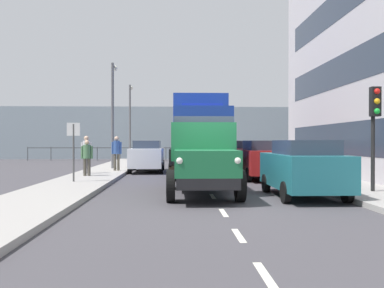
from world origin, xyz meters
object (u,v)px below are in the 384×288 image
(car_red_kerbside_1, at_px, (262,159))
(car_white_oppositeside_0, at_px, (147,156))
(lorry_cargo_blue, at_px, (199,133))
(pedestrian_with_bag, at_px, (117,150))
(car_teal_kerbside_near, at_px, (303,168))
(street_sign, at_px, (74,141))
(pedestrian_in_dark_coat, at_px, (86,151))
(pedestrian_couple_a, at_px, (87,155))
(lamp_post_promenade, at_px, (113,105))
(traffic_light_near, at_px, (375,116))
(truck_vintage_green, at_px, (203,158))
(lamp_post_far, at_px, (130,115))
(car_maroon_kerbside_2, at_px, (242,155))

(car_red_kerbside_1, distance_m, car_white_oppositeside_0, 7.19)
(lorry_cargo_blue, distance_m, pedestrian_with_bag, 4.58)
(car_teal_kerbside_near, xyz_separation_m, street_sign, (7.74, -3.69, 0.79))
(car_teal_kerbside_near, xyz_separation_m, car_white_oppositeside_0, (5.41, -10.74, 0.00))
(car_red_kerbside_1, height_order, pedestrian_in_dark_coat, pedestrian_in_dark_coat)
(pedestrian_couple_a, xyz_separation_m, lamp_post_promenade, (-0.36, -5.35, 2.68))
(pedestrian_with_bag, relative_size, street_sign, 0.80)
(car_red_kerbside_1, bearing_deg, pedestrian_couple_a, -2.30)
(car_teal_kerbside_near, distance_m, pedestrian_with_bag, 11.92)
(traffic_light_near, relative_size, lamp_post_promenade, 0.53)
(car_red_kerbside_1, distance_m, lamp_post_promenade, 9.77)
(car_teal_kerbside_near, bearing_deg, traffic_light_near, -176.94)
(car_white_oppositeside_0, bearing_deg, pedestrian_in_dark_coat, 47.81)
(lorry_cargo_blue, bearing_deg, car_teal_kerbside_near, 108.21)
(car_teal_kerbside_near, xyz_separation_m, pedestrian_in_dark_coat, (8.12, -7.76, 0.32))
(car_teal_kerbside_near, distance_m, traffic_light_near, 2.75)
(car_teal_kerbside_near, bearing_deg, pedestrian_with_bag, -54.31)
(lorry_cargo_blue, height_order, lamp_post_promenade, lamp_post_promenade)
(pedestrian_couple_a, height_order, pedestrian_with_bag, pedestrian_with_bag)
(truck_vintage_green, height_order, lamp_post_far, lamp_post_far)
(pedestrian_couple_a, bearing_deg, pedestrian_in_dark_coat, -77.23)
(lorry_cargo_blue, bearing_deg, car_white_oppositeside_0, -42.98)
(car_red_kerbside_1, xyz_separation_m, street_sign, (7.74, 2.32, 0.79))
(pedestrian_in_dark_coat, distance_m, pedestrian_with_bag, 2.24)
(traffic_light_near, distance_m, lamp_post_promenade, 15.13)
(car_maroon_kerbside_2, bearing_deg, car_red_kerbside_1, 90.00)
(car_teal_kerbside_near, bearing_deg, pedestrian_in_dark_coat, -43.71)
(truck_vintage_green, distance_m, car_teal_kerbside_near, 3.05)
(traffic_light_near, bearing_deg, street_sign, -19.66)
(truck_vintage_green, xyz_separation_m, street_sign, (4.74, -3.25, 0.50))
(pedestrian_with_bag, bearing_deg, pedestrian_couple_a, 75.94)
(lorry_cargo_blue, bearing_deg, pedestrian_couple_a, 20.33)
(car_maroon_kerbside_2, relative_size, street_sign, 1.88)
(truck_vintage_green, xyz_separation_m, car_white_oppositeside_0, (2.41, -10.30, -0.28))
(pedestrian_with_bag, bearing_deg, lamp_post_promenade, -76.36)
(car_maroon_kerbside_2, bearing_deg, car_teal_kerbside_near, 90.00)
(lamp_post_far, bearing_deg, car_maroon_kerbside_2, 125.66)
(pedestrian_in_dark_coat, relative_size, traffic_light_near, 0.56)
(truck_vintage_green, height_order, car_teal_kerbside_near, truck_vintage_green)
(lamp_post_promenade, bearing_deg, car_white_oppositeside_0, 155.19)
(lorry_cargo_blue, xyz_separation_m, car_white_oppositeside_0, (2.72, -2.53, -1.18))
(truck_vintage_green, xyz_separation_m, lorry_cargo_blue, (-0.31, -7.76, 0.90))
(truck_vintage_green, relative_size, pedestrian_in_dark_coat, 3.14)
(car_teal_kerbside_near, relative_size, lamp_post_far, 0.65)
(pedestrian_couple_a, relative_size, pedestrian_in_dark_coat, 0.88)
(pedestrian_in_dark_coat, height_order, lamp_post_far, lamp_post_far)
(pedestrian_in_dark_coat, bearing_deg, traffic_light_near, 143.61)
(truck_vintage_green, xyz_separation_m, lamp_post_promenade, (4.43, -11.23, 2.58))
(lamp_post_promenade, bearing_deg, street_sign, 87.78)
(car_white_oppositeside_0, height_order, lamp_post_promenade, lamp_post_promenade)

